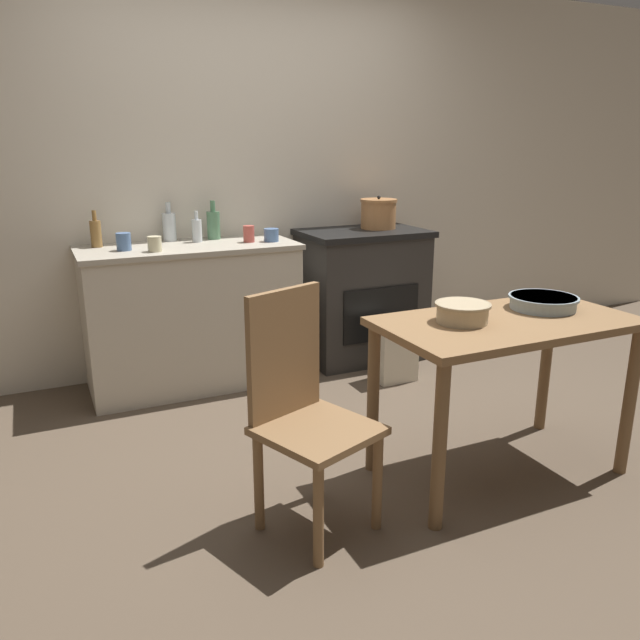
% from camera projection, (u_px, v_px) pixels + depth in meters
% --- Properties ---
extents(ground_plane, '(14.00, 14.00, 0.00)m').
position_uv_depth(ground_plane, '(356.00, 452.00, 3.11)').
color(ground_plane, brown).
extents(wall_back, '(8.00, 0.07, 2.55)m').
position_uv_depth(wall_back, '(246.00, 176.00, 4.14)').
color(wall_back, beige).
rests_on(wall_back, ground_plane).
extents(counter_cabinet, '(1.30, 0.59, 0.89)m').
position_uv_depth(counter_cabinet, '(192.00, 316.00, 3.89)').
color(counter_cabinet, beige).
rests_on(counter_cabinet, ground_plane).
extents(stove, '(0.85, 0.59, 0.91)m').
position_uv_depth(stove, '(362.00, 294.00, 4.39)').
color(stove, '#2D2B28').
rests_on(stove, ground_plane).
extents(work_table, '(1.14, 0.61, 0.74)m').
position_uv_depth(work_table, '(505.00, 344.00, 2.77)').
color(work_table, olive).
rests_on(work_table, ground_plane).
extents(chair, '(0.51, 0.51, 0.95)m').
position_uv_depth(chair, '(304.00, 408.00, 2.42)').
color(chair, olive).
rests_on(chair, ground_plane).
extents(flour_sack, '(0.26, 0.18, 0.37)m').
position_uv_depth(flour_sack, '(394.00, 352.00, 4.01)').
color(flour_sack, beige).
rests_on(flour_sack, ground_plane).
extents(stock_pot, '(0.25, 0.25, 0.23)m').
position_uv_depth(stock_pot, '(378.00, 214.00, 4.31)').
color(stock_pot, '#B77A47').
rests_on(stock_pot, stove).
extents(mixing_bowl_large, '(0.24, 0.24, 0.09)m').
position_uv_depth(mixing_bowl_large, '(463.00, 312.00, 2.68)').
color(mixing_bowl_large, tan).
rests_on(mixing_bowl_large, work_table).
extents(mixing_bowl_small, '(0.32, 0.32, 0.06)m').
position_uv_depth(mixing_bowl_small, '(543.00, 302.00, 2.90)').
color(mixing_bowl_small, '#93A8B2').
rests_on(mixing_bowl_small, work_table).
extents(bottle_far_left, '(0.08, 0.08, 0.24)m').
position_uv_depth(bottle_far_left, '(213.00, 224.00, 3.98)').
color(bottle_far_left, '#517F5B').
rests_on(bottle_far_left, counter_cabinet).
extents(bottle_left, '(0.06, 0.06, 0.22)m').
position_uv_depth(bottle_left, '(96.00, 233.00, 3.67)').
color(bottle_left, olive).
rests_on(bottle_left, counter_cabinet).
extents(bottle_mid_left, '(0.08, 0.08, 0.24)m').
position_uv_depth(bottle_mid_left, '(169.00, 226.00, 3.90)').
color(bottle_mid_left, silver).
rests_on(bottle_mid_left, counter_cabinet).
extents(bottle_center_left, '(0.06, 0.06, 0.19)m').
position_uv_depth(bottle_center_left, '(197.00, 230.00, 3.87)').
color(bottle_center_left, silver).
rests_on(bottle_center_left, counter_cabinet).
extents(cup_center, '(0.08, 0.08, 0.09)m').
position_uv_depth(cup_center, '(155.00, 244.00, 3.53)').
color(cup_center, beige).
rests_on(cup_center, counter_cabinet).
extents(cup_center_right, '(0.09, 0.09, 0.08)m').
position_uv_depth(cup_center_right, '(271.00, 235.00, 3.90)').
color(cup_center_right, '#4C6B99').
rests_on(cup_center_right, counter_cabinet).
extents(cup_mid_right, '(0.08, 0.08, 0.10)m').
position_uv_depth(cup_mid_right, '(124.00, 242.00, 3.57)').
color(cup_mid_right, '#4C6B99').
rests_on(cup_mid_right, counter_cabinet).
extents(cup_right, '(0.07, 0.07, 0.10)m').
position_uv_depth(cup_right, '(249.00, 234.00, 3.87)').
color(cup_right, '#B74C42').
rests_on(cup_right, counter_cabinet).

